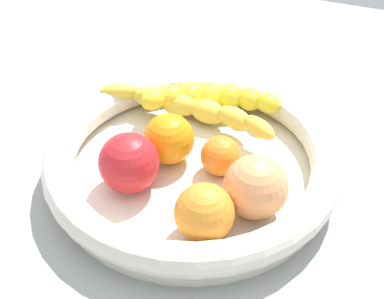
% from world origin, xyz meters
% --- Properties ---
extents(kitchen_counter, '(1.20, 1.20, 0.03)m').
position_xyz_m(kitchen_counter, '(0.00, 0.00, 0.01)').
color(kitchen_counter, '#989D99').
rests_on(kitchen_counter, ground).
extents(fruit_bowl, '(0.37, 0.37, 0.06)m').
position_xyz_m(fruit_bowl, '(0.00, 0.00, 0.06)').
color(fruit_bowl, silver).
rests_on(fruit_bowl, kitchen_counter).
extents(banana_draped_left, '(0.26, 0.07, 0.04)m').
position_xyz_m(banana_draped_left, '(0.04, -0.09, 0.07)').
color(banana_draped_left, yellow).
rests_on(banana_draped_left, fruit_bowl).
extents(banana_draped_right, '(0.19, 0.10, 0.05)m').
position_xyz_m(banana_draped_right, '(0.02, -0.12, 0.07)').
color(banana_draped_right, yellow).
rests_on(banana_draped_right, fruit_bowl).
extents(orange_front, '(0.07, 0.07, 0.07)m').
position_xyz_m(orange_front, '(-0.05, 0.10, 0.08)').
color(orange_front, orange).
rests_on(orange_front, fruit_bowl).
extents(orange_mid_left, '(0.07, 0.07, 0.07)m').
position_xyz_m(orange_mid_left, '(0.03, -0.01, 0.08)').
color(orange_mid_left, orange).
rests_on(orange_mid_left, fruit_bowl).
extents(orange_mid_right, '(0.05, 0.05, 0.05)m').
position_xyz_m(orange_mid_right, '(-0.04, -0.01, 0.07)').
color(orange_mid_right, orange).
rests_on(orange_mid_right, fruit_bowl).
extents(tomato_red, '(0.07, 0.07, 0.07)m').
position_xyz_m(tomato_red, '(0.06, 0.06, 0.08)').
color(tomato_red, red).
rests_on(tomato_red, fruit_bowl).
extents(peach_blush, '(0.07, 0.07, 0.07)m').
position_xyz_m(peach_blush, '(-0.09, 0.04, 0.08)').
color(peach_blush, '#F8A164').
rests_on(peach_blush, fruit_bowl).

